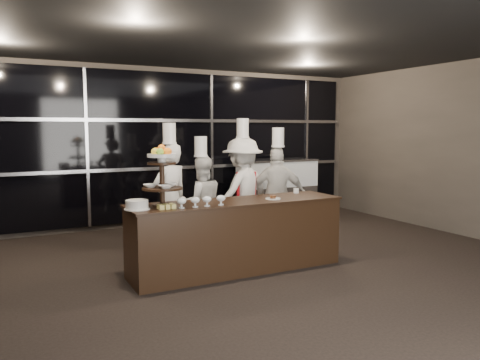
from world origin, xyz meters
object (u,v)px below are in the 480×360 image
display_stand (162,172)px  layer_cake (137,205)px  display_case (277,187)px  buffet_counter (237,235)px  chef_c (243,191)px  chef_d (278,194)px  chef_a (170,197)px  chef_b (201,202)px

display_stand → layer_cake: size_ratio=2.48×
display_case → buffet_counter: bearing=-130.5°
display_case → chef_c: 2.07m
layer_cake → chef_d: chef_d is taller
layer_cake → chef_a: size_ratio=0.16×
layer_cake → display_case: (3.55, 2.66, -0.29)m
layer_cake → chef_b: chef_b is taller
display_stand → display_case: display_stand is taller
display_stand → chef_b: bearing=50.2°
display_case → chef_d: 1.93m
buffet_counter → display_stand: bearing=-180.0°
display_case → chef_c: (-1.51, -1.40, 0.18)m
chef_c → chef_d: chef_c is taller
chef_b → chef_c: 0.73m
display_stand → chef_d: size_ratio=0.40×
buffet_counter → layer_cake: bearing=-177.8°
chef_b → chef_a: bearing=177.0°
chef_a → chef_d: chef_a is taller
layer_cake → chef_a: 1.53m
buffet_counter → display_stand: 1.33m
layer_cake → display_stand: bearing=8.8°
buffet_counter → chef_b: size_ratio=1.64×
chef_c → display_stand: bearing=-144.8°
display_case → layer_cake: bearing=-143.2°
display_stand → layer_cake: 0.49m
buffet_counter → chef_a: chef_a is taller
display_case → chef_a: bearing=-153.0°
layer_cake → chef_c: (2.04, 1.26, -0.11)m
layer_cake → chef_b: (1.32, 1.25, -0.24)m
buffet_counter → chef_a: 1.37m
chef_a → chef_d: (1.70, -0.26, -0.04)m
chef_b → chef_c: chef_c is taller
display_case → chef_a: 3.05m
chef_a → chef_d: size_ratio=1.04×
chef_b → display_case: bearing=32.3°
buffet_counter → layer_cake: 1.42m
display_stand → display_case: (3.23, 2.61, -0.65)m
chef_b → chef_c: bearing=0.9°
buffet_counter → chef_c: size_ratio=1.41×
display_stand → display_case: 4.21m
buffet_counter → display_case: bearing=49.5°
display_case → chef_c: size_ratio=0.77×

